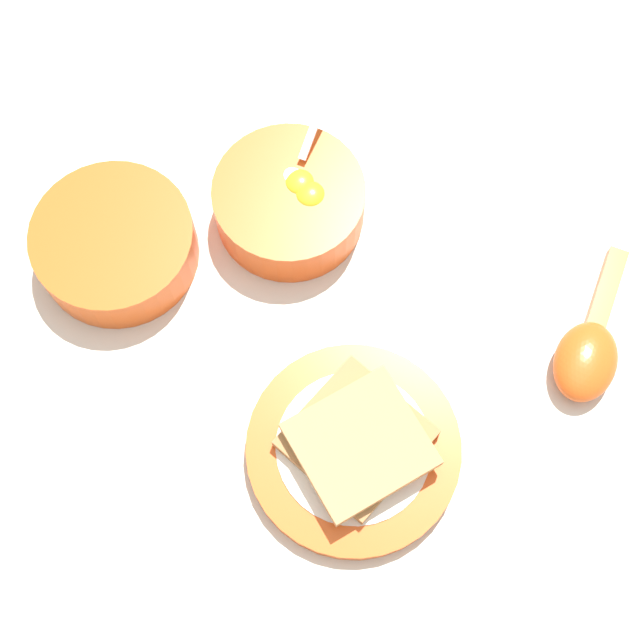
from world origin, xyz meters
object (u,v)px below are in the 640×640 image
object	(u,v)px
toast_sandwich	(358,441)
soup_spoon	(588,352)
egg_bowl	(290,202)
toast_plate	(353,449)
congee_bowl	(115,243)

from	to	relation	value
toast_sandwich	soup_spoon	size ratio (longest dim) A/B	0.79
soup_spoon	egg_bowl	bearing A→B (deg)	13.74
toast_plate	toast_sandwich	world-z (taller)	toast_sandwich
toast_plate	congee_bowl	bearing A→B (deg)	1.15
soup_spoon	toast_sandwich	bearing A→B (deg)	64.17
congee_bowl	egg_bowl	bearing A→B (deg)	-123.13
toast_plate	soup_spoon	xyz separation A→B (m)	(-0.09, -0.20, 0.01)
egg_bowl	soup_spoon	xyz separation A→B (m)	(-0.28, -0.07, -0.01)
egg_bowl	toast_sandwich	bearing A→B (deg)	146.84
egg_bowl	congee_bowl	xyz separation A→B (m)	(0.09, 0.13, -0.00)
toast_sandwich	congee_bowl	size ratio (longest dim) A/B	0.85
congee_bowl	soup_spoon	bearing A→B (deg)	-151.33
toast_plate	egg_bowl	bearing A→B (deg)	-34.06
toast_sandwich	soup_spoon	world-z (taller)	toast_sandwich
egg_bowl	congee_bowl	bearing A→B (deg)	56.87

